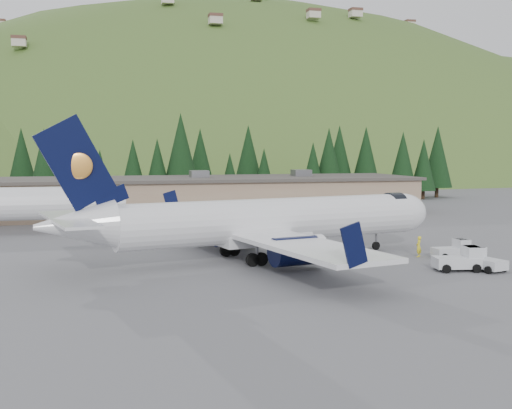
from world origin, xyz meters
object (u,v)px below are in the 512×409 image
at_px(baggage_tug_a, 461,260).
at_px(ramp_worker, 419,247).
at_px(baggage_tug_b, 454,250).
at_px(airliner, 263,222).
at_px(terminal_building, 163,196).
at_px(baggage_tug_c, 482,260).

xyz_separation_m(baggage_tug_a, ramp_worker, (-0.08, 6.32, 0.06)).
bearing_deg(ramp_worker, baggage_tug_b, 111.66).
distance_m(airliner, baggage_tug_a, 15.75).
xyz_separation_m(baggage_tug_a, terminal_building, (-17.11, 46.66, 1.81)).
distance_m(baggage_tug_b, ramp_worker, 2.85).
height_order(airliner, baggage_tug_c, airliner).
bearing_deg(airliner, ramp_worker, -21.30).
bearing_deg(baggage_tug_a, ramp_worker, 100.69).
xyz_separation_m(baggage_tug_c, terminal_building, (-18.79, 46.83, 1.90)).
bearing_deg(terminal_building, baggage_tug_c, -68.14).
bearing_deg(baggage_tug_a, terminal_building, 120.07).
bearing_deg(baggage_tug_a, baggage_tug_c, 4.33).
relative_size(baggage_tug_b, terminal_building, 0.04).
relative_size(baggage_tug_b, baggage_tug_c, 0.89).
distance_m(baggage_tug_c, terminal_building, 50.49).
bearing_deg(baggage_tug_c, airliner, 45.96).
height_order(baggage_tug_a, ramp_worker, baggage_tug_a).
bearing_deg(baggage_tug_b, airliner, 167.78).
xyz_separation_m(baggage_tug_b, terminal_building, (-19.58, 41.59, 1.92)).
relative_size(airliner, terminal_building, 0.49).
height_order(baggage_tug_b, ramp_worker, ramp_worker).
height_order(baggage_tug_c, ramp_worker, ramp_worker).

